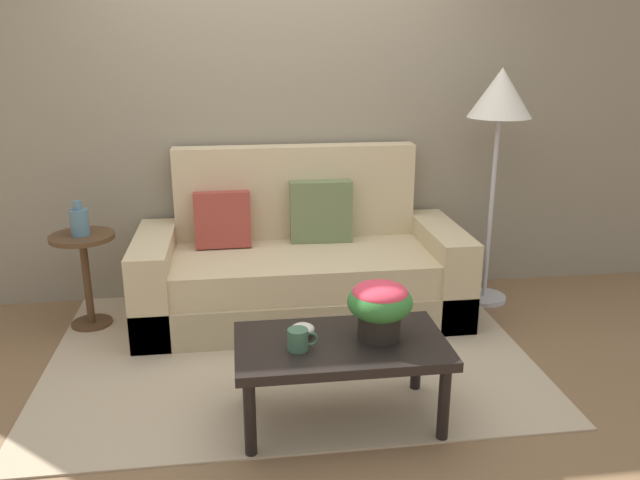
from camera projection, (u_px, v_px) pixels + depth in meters
The scene contains 11 objects.
ground_plane at pixel (291, 362), 3.67m from camera, with size 14.00×14.00×0.00m, color brown.
wall_back at pixel (273, 92), 4.33m from camera, with size 6.40×0.12×2.88m, color gray.
area_rug at pixel (289, 352), 3.78m from camera, with size 2.77×1.98×0.01m, color tan.
couch at pixel (300, 268), 4.24m from camera, with size 2.12×0.89×1.10m.
coffee_table at pixel (341, 352), 3.00m from camera, with size 1.00×0.57×0.42m.
side_table at pixel (85, 264), 4.01m from camera, with size 0.40×0.40×0.62m.
floor_lamp at pixel (500, 106), 4.14m from camera, with size 0.42×0.42×1.61m.
potted_plant at pixel (380, 304), 2.98m from camera, with size 0.31×0.31×0.27m.
coffee_mug at pixel (299, 340), 2.89m from camera, with size 0.14×0.10×0.10m.
snack_bowl at pixel (303, 329), 3.03m from camera, with size 0.11×0.11×0.06m.
table_vase at pixel (79, 221), 3.92m from camera, with size 0.11×0.11×0.22m.
Camera 1 is at (-0.28, -3.28, 1.78)m, focal length 35.61 mm.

